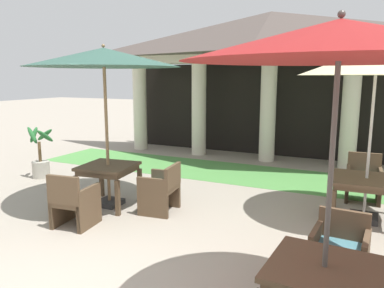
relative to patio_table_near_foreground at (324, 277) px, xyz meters
name	(u,v)px	position (x,y,z in m)	size (l,w,h in m)	color
background_pavilion	(271,49)	(-2.27, 7.06, 2.40)	(9.48, 2.54, 3.98)	beige
lawn_strip	(248,174)	(-2.27, 5.29, -0.62)	(11.28, 1.98, 0.01)	#519347
patio_table_near_foreground	(324,277)	(0.00, 0.00, 0.00)	(0.97, 0.97, 0.72)	brown
patio_umbrella_near_foreground	(340,45)	(0.00, 0.00, 1.92)	(2.46, 2.46, 2.79)	#2D2D2D
patio_chair_near_foreground_north	(340,253)	(0.06, 1.03, -0.23)	(0.61, 0.61, 0.82)	brown
patio_table_mid_left	(108,171)	(-3.91, 2.10, 0.02)	(0.99, 0.99, 0.75)	brown
patio_umbrella_mid_left	(104,59)	(-3.91, 2.10, 1.98)	(2.64, 2.64, 2.85)	#2D2D2D
patio_chair_mid_left_south	(74,202)	(-3.79, 1.08, -0.23)	(0.63, 0.65, 0.87)	brown
patio_chair_mid_left_east	(161,189)	(-2.89, 2.22, -0.21)	(0.62, 0.70, 0.84)	brown
patio_table_mid_right	(366,184)	(0.28, 3.28, 0.00)	(1.05, 1.05, 0.71)	brown
patio_umbrella_mid_right	(377,62)	(0.28, 3.28, 1.90)	(2.30, 2.30, 2.81)	#2D2D2D
patio_chair_mid_right_north	(363,180)	(0.23, 4.33, -0.21)	(0.63, 0.53, 0.89)	brown
potted_palm_left_edge	(41,161)	(-6.53, 2.96, -0.23)	(0.53, 0.53, 1.22)	#B2AD9E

